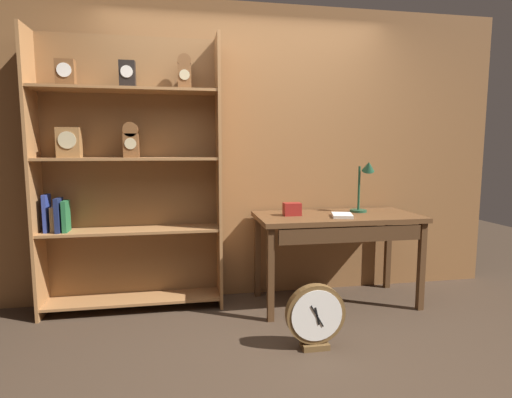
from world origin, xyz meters
The scene contains 8 objects.
ground_plane centered at (0.00, 0.00, 0.00)m, with size 10.00×10.00×0.00m, color #3D2D21.
back_wood_panel centered at (0.00, 1.34, 1.30)m, with size 4.80×0.05×2.60m, color brown.
bookshelf centered at (-1.02, 1.14, 1.13)m, with size 1.46×0.31×2.25m.
workbench centered at (0.72, 0.92, 0.69)m, with size 1.38×0.66×0.78m.
desk_lamp centered at (1.00, 1.03, 1.06)m, with size 0.20×0.20×0.47m.
toolbox_small centered at (0.33, 0.97, 0.83)m, with size 0.15×0.09×0.11m, color maroon.
open_repair_manual centered at (0.72, 0.83, 0.79)m, with size 0.16×0.22×0.03m, color silver.
round_clock_large centered at (0.28, 0.19, 0.23)m, with size 0.41×0.11×0.45m.
Camera 1 is at (-0.57, -2.28, 1.33)m, focal length 28.34 mm.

